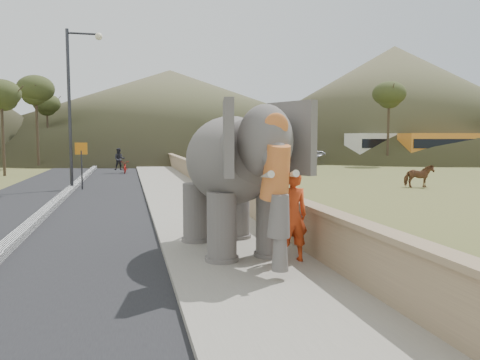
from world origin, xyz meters
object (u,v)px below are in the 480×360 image
elephant_and_man (231,180)px  motorcyclist (123,164)px  cow (419,176)px  lamppost (75,93)px

elephant_and_man → motorcyclist: elephant_and_man is taller
cow → lamppost: bearing=98.6°
lamppost → cow: (17.51, -3.09, -4.26)m
lamppost → elephant_and_man: lamppost is taller
lamppost → elephant_and_man: (4.71, -14.79, -3.17)m
lamppost → elephant_and_man: bearing=-72.3°
cow → motorcyclist: size_ratio=0.77×
cow → motorcyclist: motorcyclist is taller
motorcyclist → elephant_and_man: bearing=-84.2°
lamppost → elephant_and_man: 15.84m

